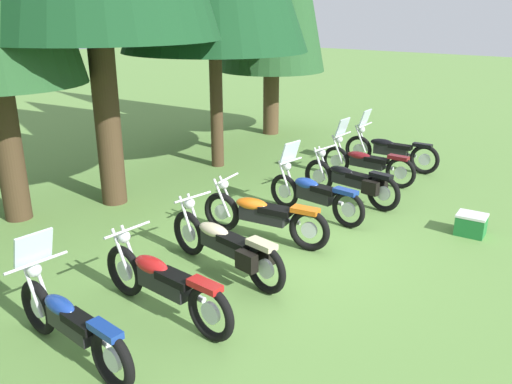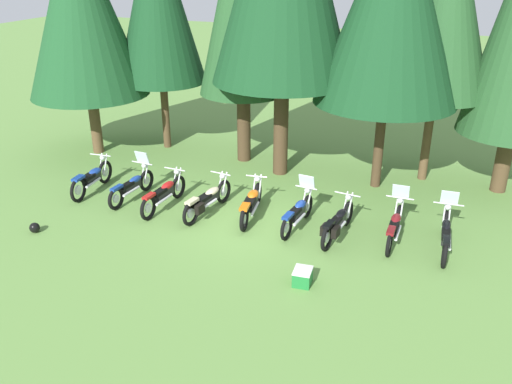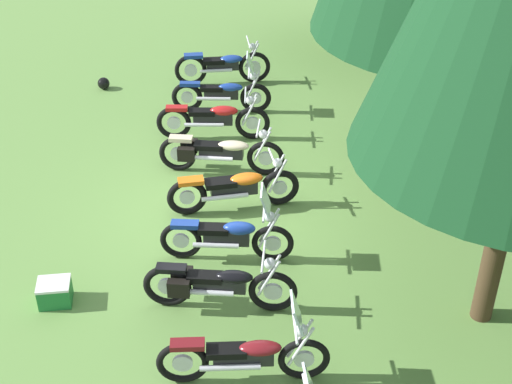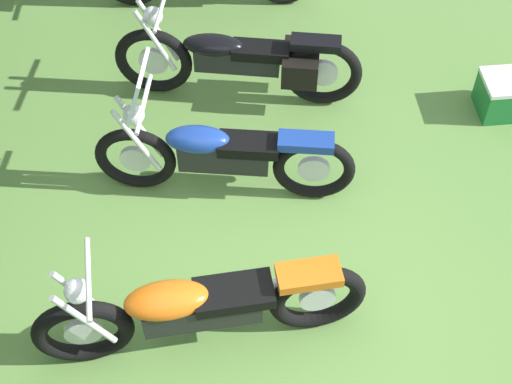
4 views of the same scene
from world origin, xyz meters
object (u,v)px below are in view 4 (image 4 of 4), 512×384
Objects in this scene: motorcycle_5 at (219,153)px; picnic_cooler at (506,95)px; motorcycle_4 at (199,307)px; motorcycle_6 at (242,60)px.

picnic_cooler is (0.93, -2.59, -0.28)m from motorcycle_5.
motorcycle_6 reaches higher than motorcycle_4.
motorcycle_5 reaches higher than motorcycle_4.
motorcycle_5 is 2.77m from picnic_cooler.
motorcycle_6 is (1.14, -0.19, -0.02)m from motorcycle_5.
picnic_cooler is at bearing -178.34° from motorcycle_6.
motorcycle_5 is (1.41, -0.11, 0.02)m from motorcycle_4.
motorcycle_4 is 4.54× the size of picnic_cooler.
motorcycle_6 reaches higher than picnic_cooler.
motorcycle_4 is 1.03× the size of motorcycle_6.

